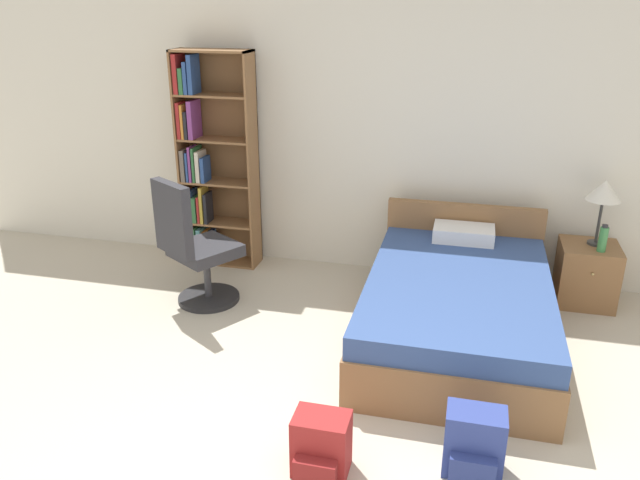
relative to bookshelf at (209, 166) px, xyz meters
name	(u,v)px	position (x,y,z in m)	size (l,w,h in m)	color
wall_back	(407,134)	(1.80, 0.24, 0.35)	(9.00, 0.06, 2.60)	silver
bookshelf	(209,166)	(0.00, 0.00, 0.00)	(0.71, 0.28, 2.00)	brown
bed	(457,306)	(2.36, -0.94, -0.69)	(1.33, 2.09, 0.77)	brown
office_chair	(195,249)	(0.23, -0.90, -0.45)	(0.69, 0.72, 1.10)	#232326
nightstand	(586,274)	(3.40, -0.08, -0.70)	(0.46, 0.47, 0.52)	brown
table_lamp	(604,192)	(3.43, -0.04, 0.01)	(0.28, 0.28, 0.55)	#333333
water_bottle	(603,239)	(3.45, -0.19, -0.33)	(0.07, 0.07, 0.23)	#3F8C4C
backpack_blue	(474,445)	(2.52, -2.40, -0.77)	(0.32, 0.28, 0.39)	navy
backpack_red	(321,447)	(1.71, -2.60, -0.79)	(0.30, 0.29, 0.35)	maroon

